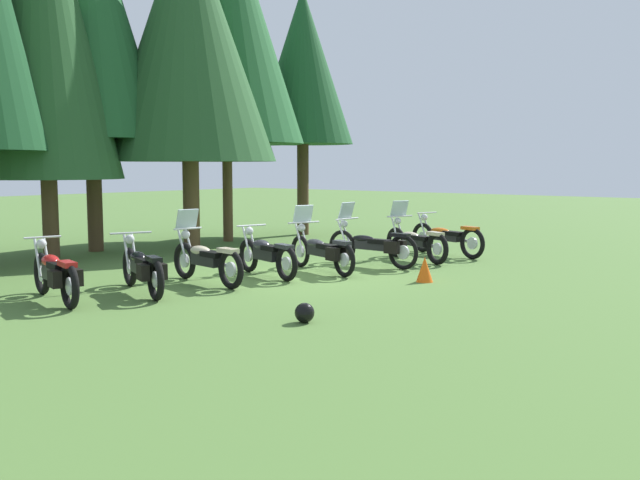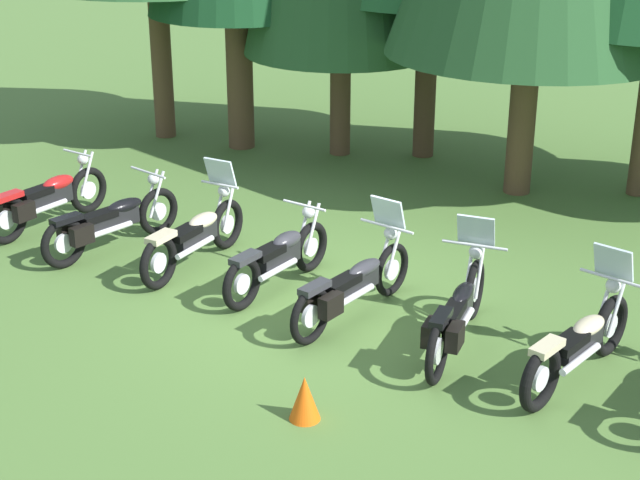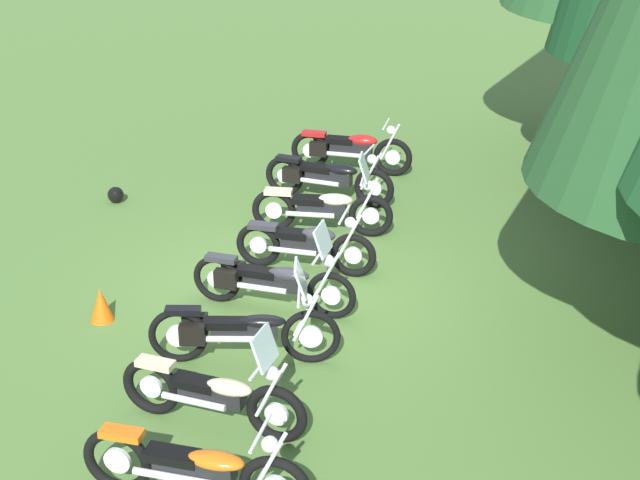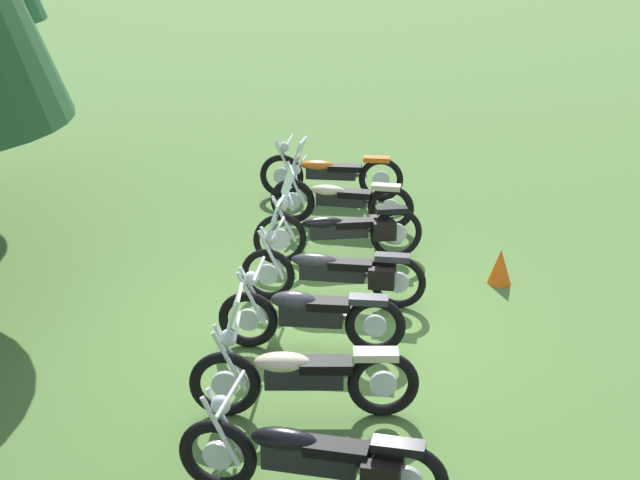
# 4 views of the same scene
# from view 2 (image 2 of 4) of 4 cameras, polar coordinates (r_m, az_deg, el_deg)

# --- Properties ---
(ground_plane) EXTENTS (80.00, 80.00, 0.00)m
(ground_plane) POSITION_cam_2_polar(r_m,az_deg,el_deg) (12.42, -0.32, -3.64)
(ground_plane) COLOR #4C7033
(motorcycle_0) EXTENTS (0.88, 2.24, 1.01)m
(motorcycle_0) POSITION_cam_2_polar(r_m,az_deg,el_deg) (15.17, -15.56, 2.31)
(motorcycle_0) COLOR black
(motorcycle_0) RESTS_ON ground_plane
(motorcycle_1) EXTENTS (1.10, 2.23, 1.01)m
(motorcycle_1) POSITION_cam_2_polar(r_m,az_deg,el_deg) (14.10, -12.06, 1.05)
(motorcycle_1) COLOR black
(motorcycle_1) RESTS_ON ground_plane
(motorcycle_2) EXTENTS (0.65, 2.27, 1.37)m
(motorcycle_2) POSITION_cam_2_polar(r_m,az_deg,el_deg) (13.38, -7.21, 0.31)
(motorcycle_2) COLOR black
(motorcycle_2) RESTS_ON ground_plane
(motorcycle_3) EXTENTS (0.82, 2.09, 1.00)m
(motorcycle_3) POSITION_cam_2_polar(r_m,az_deg,el_deg) (12.63, -2.41, -1.00)
(motorcycle_3) COLOR black
(motorcycle_3) RESTS_ON ground_plane
(motorcycle_4) EXTENTS (1.04, 2.27, 1.36)m
(motorcycle_4) POSITION_cam_2_polar(r_m,az_deg,el_deg) (11.83, 1.85, -2.59)
(motorcycle_4) COLOR black
(motorcycle_4) RESTS_ON ground_plane
(motorcycle_5) EXTENTS (0.78, 2.40, 1.38)m
(motorcycle_5) POSITION_cam_2_polar(r_m,az_deg,el_deg) (11.23, 7.94, -4.14)
(motorcycle_5) COLOR black
(motorcycle_5) RESTS_ON ground_plane
(motorcycle_6) EXTENTS (1.05, 2.16, 1.37)m
(motorcycle_6) POSITION_cam_2_polar(r_m,az_deg,el_deg) (10.87, 14.79, -5.75)
(motorcycle_6) COLOR black
(motorcycle_6) RESTS_ON ground_plane
(traffic_cone) EXTENTS (0.32, 0.32, 0.48)m
(traffic_cone) POSITION_cam_2_polar(r_m,az_deg,el_deg) (9.95, -0.90, -9.13)
(traffic_cone) COLOR #EA590F
(traffic_cone) RESTS_ON ground_plane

